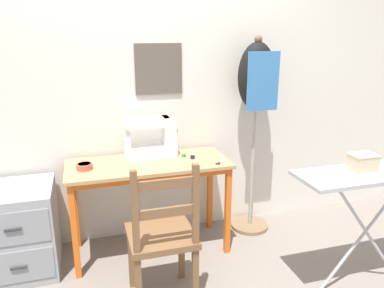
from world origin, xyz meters
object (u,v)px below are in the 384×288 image
thread_spool_mid_table (193,157)px  storage_box (363,162)px  scissors (219,163)px  fabric_bowl (84,166)px  ironing_board (373,178)px  sewing_machine (153,138)px  wooden_chair (162,237)px  filing_cabinet (21,230)px  dress_form (256,91)px  thread_spool_near_machine (184,155)px

thread_spool_mid_table → storage_box: (0.87, -0.75, 0.12)m
scissors → storage_box: 0.95m
fabric_bowl → ironing_board: size_ratio=0.11×
ironing_board → storage_box: size_ratio=6.23×
sewing_machine → wooden_chair: (-0.10, -0.73, -0.41)m
sewing_machine → thread_spool_mid_table: size_ratio=9.77×
storage_box → filing_cabinet: bearing=159.9°
wooden_chair → scissors: bearing=40.1°
scissors → dress_form: (0.39, 0.26, 0.47)m
fabric_bowl → ironing_board: ironing_board is taller
scissors → thread_spool_mid_table: 0.21m
filing_cabinet → storage_box: bearing=-20.1°
thread_spool_mid_table → scissors: bearing=-40.4°
thread_spool_near_machine → fabric_bowl: bearing=-175.3°
dress_form → storage_box: 0.98m
thread_spool_near_machine → storage_box: size_ratio=0.25×
fabric_bowl → ironing_board: 1.89m
ironing_board → dress_form: bearing=113.0°
scissors → thread_spool_mid_table: (-0.16, 0.14, 0.02)m
dress_form → thread_spool_near_machine: bearing=-174.4°
sewing_machine → filing_cabinet: (-0.97, -0.13, -0.55)m
scissors → thread_spool_near_machine: 0.29m
sewing_machine → thread_spool_near_machine: (0.21, -0.09, -0.13)m
wooden_chair → storage_box: (1.24, -0.17, 0.41)m
fabric_bowl → wooden_chair: bearing=-54.4°
scissors → storage_box: (0.71, -0.61, 0.14)m
fabric_bowl → wooden_chair: wooden_chair is taller
scissors → dress_form: 0.66m
thread_spool_near_machine → dress_form: (0.61, 0.06, 0.45)m
storage_box → ironing_board: bearing=-28.7°
scissors → thread_spool_near_machine: bearing=136.9°
thread_spool_mid_table → ironing_board: 1.22m
sewing_machine → scissors: size_ratio=3.73×
thread_spool_mid_table → wooden_chair: size_ratio=0.04×
wooden_chair → thread_spool_mid_table: bearing=57.9°
scissors → wooden_chair: bearing=-139.9°
scissors → thread_spool_mid_table: bearing=139.6°
scissors → thread_spool_near_machine: (-0.21, 0.20, 0.01)m
wooden_chair → sewing_machine: bearing=82.4°
thread_spool_near_machine → thread_spool_mid_table: bearing=-50.3°
thread_spool_near_machine → ironing_board: ironing_board is taller
sewing_machine → storage_box: (1.14, -0.90, -0.00)m
storage_box → thread_spool_mid_table: bearing=139.4°
thread_spool_near_machine → wooden_chair: size_ratio=0.04×
thread_spool_mid_table → ironing_board: bearing=-39.9°
thread_spool_mid_table → sewing_machine: bearing=149.9°
dress_form → wooden_chair: bearing=-142.7°
sewing_machine → thread_spool_near_machine: 0.26m
storage_box → sewing_machine: bearing=141.6°
thread_spool_mid_table → ironing_board: (0.94, -0.78, 0.02)m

